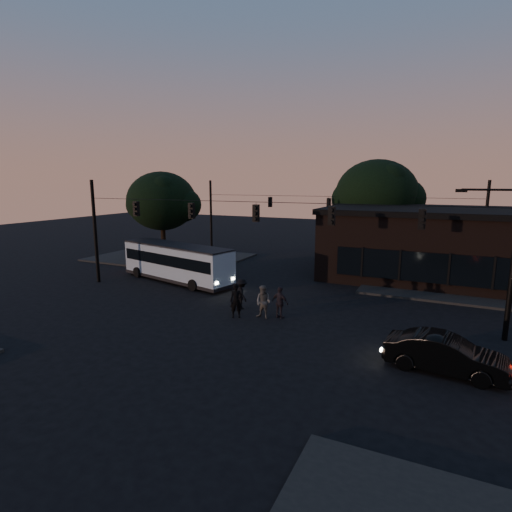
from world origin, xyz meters
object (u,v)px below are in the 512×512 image
at_px(car, 445,354).
at_px(pedestrian_b, 263,302).
at_px(pedestrian_c, 280,302).
at_px(building, 428,243).
at_px(pedestrian_a, 236,301).
at_px(bus, 177,261).
at_px(pedestrian_d, 242,294).

xyz_separation_m(car, pedestrian_b, (-9.01, 2.69, 0.17)).
bearing_deg(pedestrian_c, building, -102.26).
bearing_deg(pedestrian_a, pedestrian_b, -8.44).
relative_size(building, bus, 1.51).
xyz_separation_m(bus, car, (18.25, -7.45, -0.82)).
relative_size(pedestrian_a, pedestrian_d, 1.05).
distance_m(building, bus, 19.25).
distance_m(building, pedestrian_c, 15.34).
xyz_separation_m(bus, pedestrian_c, (10.06, -4.35, -0.67)).
bearing_deg(building, pedestrian_a, -121.60).
bearing_deg(building, bus, -151.04).
height_order(pedestrian_a, pedestrian_d, pedestrian_a).
distance_m(bus, pedestrian_b, 10.41).
xyz_separation_m(car, pedestrian_a, (-10.41, 2.18, 0.20)).
bearing_deg(pedestrian_d, building, -81.96).
xyz_separation_m(car, pedestrian_c, (-8.20, 3.10, 0.15)).
relative_size(pedestrian_c, pedestrian_d, 0.99).
relative_size(pedestrian_b, pedestrian_d, 1.02).
relative_size(building, pedestrian_c, 8.67).
height_order(building, pedestrian_a, building).
height_order(car, pedestrian_d, pedestrian_d).
bearing_deg(car, pedestrian_a, 84.21).
xyz_separation_m(bus, pedestrian_a, (7.85, -5.27, -0.62)).
distance_m(pedestrian_a, pedestrian_d, 1.56).
distance_m(pedestrian_a, pedestrian_b, 1.49).
height_order(bus, pedestrian_d, bus).
height_order(car, pedestrian_c, pedestrian_c).
relative_size(bus, pedestrian_a, 5.40).
xyz_separation_m(pedestrian_c, pedestrian_d, (-2.65, 0.58, 0.01)).
bearing_deg(pedestrian_c, pedestrian_d, 1.69).
distance_m(pedestrian_b, pedestrian_d, 2.08).
xyz_separation_m(building, bus, (-16.81, -9.30, -1.14)).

